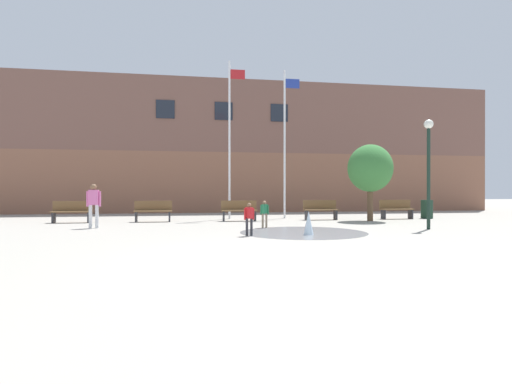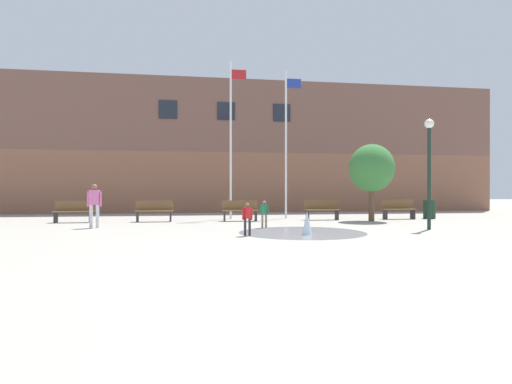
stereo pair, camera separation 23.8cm
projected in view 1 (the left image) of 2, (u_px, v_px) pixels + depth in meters
ground_plane at (295, 260)px, 7.73m from camera, size 100.00×100.00×0.00m
library_building at (220, 150)px, 27.46m from camera, size 36.00×6.05×8.30m
splash_fountain at (305, 229)px, 12.64m from camera, size 4.09×4.09×0.72m
park_bench_far_left at (72, 211)px, 16.79m from camera, size 1.60×0.44×0.91m
park_bench_left_of_flagpoles at (153, 211)px, 17.30m from camera, size 1.60×0.44×0.91m
park_bench_under_left_flagpole at (239, 210)px, 17.77m from camera, size 1.60×0.44×0.91m
park_bench_center at (321, 209)px, 18.52m from camera, size 1.60×0.44×0.91m
park_bench_far_right at (396, 209)px, 19.08m from camera, size 1.60×0.44×0.91m
child_running at (265, 212)px, 14.48m from camera, size 0.31×0.23×0.99m
child_with_pink_shirt at (249, 217)px, 11.86m from camera, size 0.31×0.24×0.99m
adult_near_bench at (94, 202)px, 14.32m from camera, size 0.50×0.21×1.59m
flagpole_left at (230, 135)px, 19.09m from camera, size 0.80×0.10×7.57m
flagpole_right at (285, 140)px, 19.53m from camera, size 0.80×0.10×7.24m
lamp_post_right_lane at (429, 157)px, 13.92m from camera, size 0.32×0.32×3.84m
trash_can at (427, 209)px, 19.43m from camera, size 0.56×0.56×0.90m
street_tree_near_building at (370, 169)px, 17.75m from camera, size 1.98×1.98×3.41m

